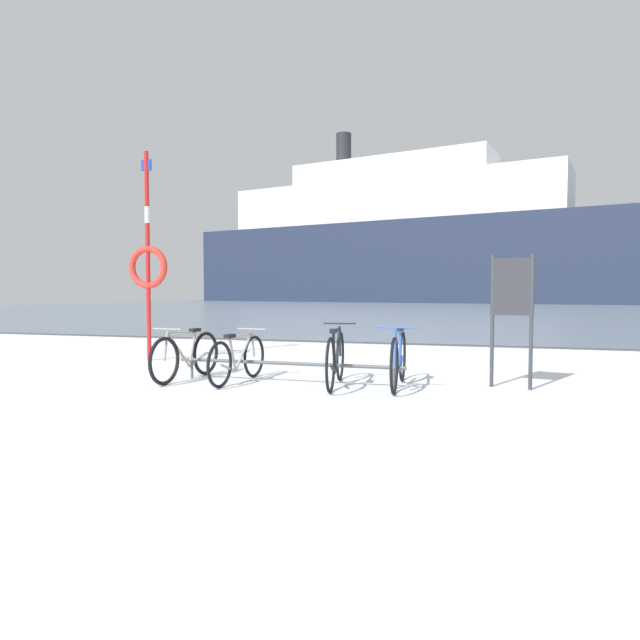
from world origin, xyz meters
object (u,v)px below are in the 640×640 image
bicycle_2 (336,358)px  rescue_post (148,263)px  info_sign (512,299)px  bicycle_3 (399,359)px  bicycle_1 (238,359)px  bicycle_0 (186,356)px  ferry_ship (399,243)px

bicycle_2 → rescue_post: 4.64m
info_sign → bicycle_3: bearing=-165.7°
bicycle_1 → rescue_post: (-2.65, 1.81, 1.48)m
bicycle_1 → rescue_post: rescue_post is taller
bicycle_2 → bicycle_0: bearing=-178.2°
info_sign → ferry_ship: size_ratio=0.03×
bicycle_2 → info_sign: 2.45m
bicycle_3 → rescue_post: bearing=162.0°
bicycle_0 → info_sign: info_sign is taller
bicycle_3 → ferry_ship: size_ratio=0.03×
bicycle_0 → bicycle_3: bearing=4.3°
bicycle_2 → rescue_post: (-4.05, 1.75, 1.43)m
bicycle_1 → bicycle_0: bearing=-179.9°
bicycle_3 → ferry_ship: ferry_ship is taller
bicycle_3 → ferry_ship: bearing=98.6°
ferry_ship → info_sign: bearing=-80.1°
bicycle_1 → bicycle_3: (2.23, 0.23, 0.05)m
bicycle_0 → info_sign: 4.60m
bicycle_0 → bicycle_1: (0.82, 0.00, -0.02)m
rescue_post → ferry_ship: ferry_ship is taller
bicycle_0 → bicycle_1: bicycle_0 is taller
bicycle_2 → rescue_post: bearing=156.7°
bicycle_0 → bicycle_3: size_ratio=0.95×
bicycle_1 → info_sign: bearing=9.2°
bicycle_0 → ferry_ship: 62.54m
bicycle_0 → info_sign: bearing=7.6°
bicycle_3 → info_sign: bearing=14.3°
info_sign → rescue_post: (-6.31, 1.22, 0.63)m
bicycle_0 → rescue_post: (-1.83, 1.82, 1.46)m
ferry_ship → bicycle_1: bearing=-83.5°
bicycle_1 → bicycle_3: 2.24m
bicycle_3 → ferry_ship: 62.68m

